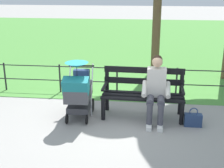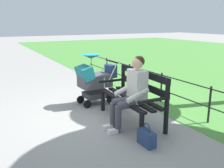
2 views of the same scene
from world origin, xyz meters
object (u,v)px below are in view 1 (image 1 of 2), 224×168
Objects in this scene: park_bench at (143,91)px; stroller at (78,90)px; person_on_bench at (156,88)px; handbag at (193,120)px.

park_bench is 1.28m from stroller.
person_on_bench is 1.49m from stroller.
person_on_bench is at bearing -178.56° from stroller.
person_on_bench is (-0.24, 0.22, 0.15)m from park_bench.
park_bench is at bearing -42.45° from person_on_bench.
park_bench is 0.36m from person_on_bench.
person_on_bench reaches higher than stroller.
stroller reaches higher than handbag.
stroller is 3.11× the size of handbag.
handbag is at bearing 166.54° from person_on_bench.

